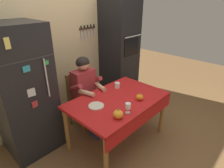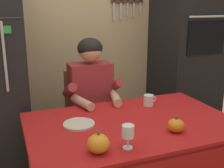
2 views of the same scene
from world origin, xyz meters
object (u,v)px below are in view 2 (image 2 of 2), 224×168
object	(u,v)px
dining_table	(133,135)
coffee_mug	(149,100)
pumpkin_large	(176,125)
pumpkin_medium	(98,143)
wine_glass	(128,132)
chair_behind_person	(87,115)
wall_oven	(186,49)
seated_person	(93,98)
serving_tray	(79,124)

from	to	relation	value
dining_table	coffee_mug	xyz separation A→B (m)	(0.26, 0.27, 0.13)
pumpkin_large	pumpkin_medium	distance (m)	0.54
wine_glass	dining_table	bearing A→B (deg)	59.13
chair_behind_person	coffee_mug	xyz separation A→B (m)	(0.35, -0.52, 0.27)
pumpkin_large	chair_behind_person	bearing A→B (deg)	105.53
wall_oven	dining_table	bearing A→B (deg)	-138.69
coffee_mug	pumpkin_medium	world-z (taller)	pumpkin_medium
pumpkin_medium	wall_oven	bearing A→B (deg)	40.87
wine_glass	pumpkin_medium	bearing A→B (deg)	174.31
seated_person	pumpkin_large	bearing A→B (deg)	-71.13
seated_person	dining_table	bearing A→B (deg)	-81.24
dining_table	coffee_mug	world-z (taller)	coffee_mug
wine_glass	seated_person	bearing A→B (deg)	84.51
pumpkin_medium	wine_glass	bearing A→B (deg)	-5.69
wall_oven	pumpkin_large	xyz separation A→B (m)	(-0.86, -1.14, -0.27)
serving_tray	pumpkin_medium	bearing A→B (deg)	-89.07
seated_person	coffee_mug	bearing A→B (deg)	-43.15
pumpkin_large	wall_oven	bearing A→B (deg)	52.86
coffee_mug	wine_glass	xyz separation A→B (m)	(-0.44, -0.57, 0.05)
pumpkin_large	serving_tray	distance (m)	0.62
wine_glass	pumpkin_large	distance (m)	0.38
coffee_mug	pumpkin_medium	distance (m)	0.82
pumpkin_large	seated_person	bearing A→B (deg)	108.87
pumpkin_medium	serving_tray	xyz separation A→B (m)	(-0.01, 0.38, -0.04)
chair_behind_person	pumpkin_large	bearing A→B (deg)	-74.47
wall_oven	coffee_mug	bearing A→B (deg)	-140.45
chair_behind_person	wall_oven	bearing A→B (deg)	6.49
seated_person	coffee_mug	distance (m)	0.49
wall_oven	chair_behind_person	bearing A→B (deg)	-173.51
wall_oven	dining_table	xyz separation A→B (m)	(-1.05, -0.92, -0.39)
dining_table	seated_person	xyz separation A→B (m)	(-0.09, 0.60, 0.08)
dining_table	pumpkin_large	distance (m)	0.31
wall_oven	pumpkin_large	bearing A→B (deg)	-127.14
chair_behind_person	seated_person	world-z (taller)	seated_person
coffee_mug	serving_tray	world-z (taller)	coffee_mug
coffee_mug	wine_glass	size ratio (longest dim) A/B	0.77
dining_table	pumpkin_medium	distance (m)	0.47
chair_behind_person	serving_tray	distance (m)	0.78
seated_person	serving_tray	size ratio (longest dim) A/B	5.97
chair_behind_person	wine_glass	world-z (taller)	chair_behind_person
wine_glass	serving_tray	xyz separation A→B (m)	(-0.17, 0.40, -0.09)
chair_behind_person	wine_glass	distance (m)	1.14
coffee_mug	serving_tray	distance (m)	0.64
dining_table	coffee_mug	bearing A→B (deg)	46.09
coffee_mug	wall_oven	bearing A→B (deg)	39.55
pumpkin_large	pumpkin_medium	xyz separation A→B (m)	(-0.53, -0.07, 0.01)
chair_behind_person	pumpkin_large	world-z (taller)	chair_behind_person
chair_behind_person	pumpkin_large	distance (m)	1.08
seated_person	wine_glass	size ratio (longest dim) A/B	9.07
chair_behind_person	dining_table	bearing A→B (deg)	-83.31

